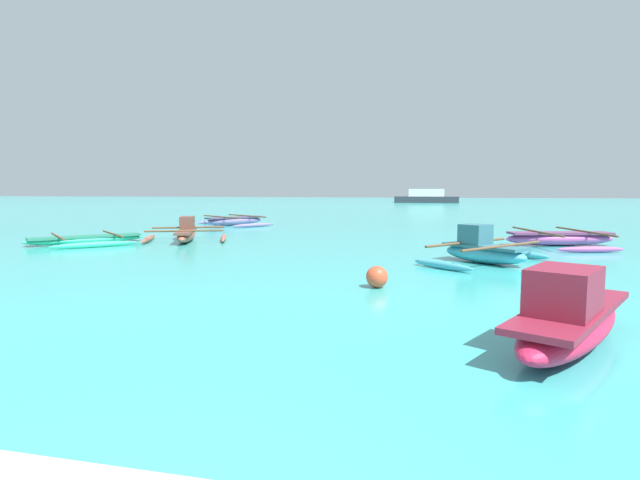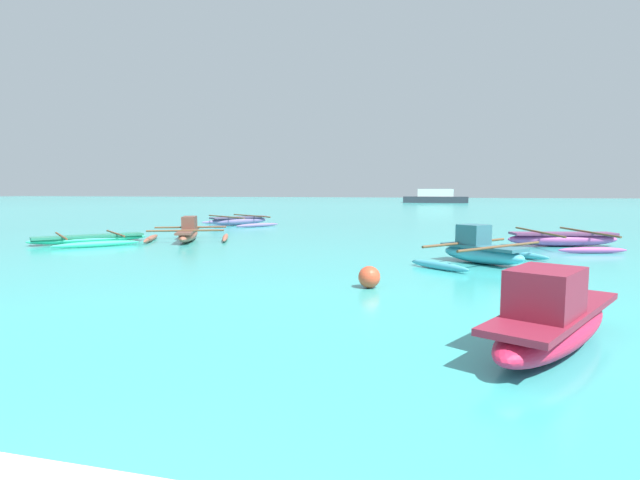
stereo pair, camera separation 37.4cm
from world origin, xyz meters
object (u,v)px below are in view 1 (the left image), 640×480
(moored_boat_4, at_px, (483,250))
(distant_ferry, at_px, (426,197))
(moored_boat_5, at_px, (570,318))
(moored_boat_3, at_px, (560,238))
(mooring_buoy_0, at_px, (377,277))
(moored_boat_0, at_px, (234,221))
(moored_boat_1, at_px, (86,239))
(moored_boat_2, at_px, (187,233))

(moored_boat_4, relative_size, distant_ferry, 0.43)
(moored_boat_5, xyz_separation_m, distant_ferry, (-2.99, 68.39, 0.46))
(moored_boat_3, relative_size, mooring_buoy_0, 10.17)
(moored_boat_0, bearing_deg, moored_boat_4, -98.82)
(moored_boat_0, distance_m, distant_ferry, 50.20)
(moored_boat_3, bearing_deg, moored_boat_0, 141.54)
(moored_boat_1, height_order, distant_ferry, distant_ferry)
(moored_boat_2, bearing_deg, mooring_buoy_0, 24.89)
(moored_boat_3, height_order, distant_ferry, distant_ferry)
(moored_boat_5, bearing_deg, distant_ferry, 29.61)
(moored_boat_1, height_order, moored_boat_3, moored_boat_3)
(moored_boat_4, relative_size, mooring_buoy_0, 8.95)
(moored_boat_1, relative_size, distant_ferry, 0.46)
(moored_boat_4, distance_m, moored_boat_5, 7.34)
(moored_boat_5, bearing_deg, mooring_buoy_0, 67.50)
(moored_boat_3, bearing_deg, moored_boat_4, -135.52)
(moored_boat_2, distance_m, mooring_buoy_0, 11.17)
(distant_ferry, bearing_deg, moored_boat_1, -100.57)
(mooring_buoy_0, relative_size, distant_ferry, 0.05)
(moored_boat_1, height_order, moored_boat_5, moored_boat_5)
(moored_boat_2, xyz_separation_m, moored_boat_4, (10.60, -3.50, 0.04))
(moored_boat_1, bearing_deg, distant_ferry, 31.33)
(mooring_buoy_0, distance_m, distant_ferry, 65.13)
(moored_boat_1, bearing_deg, moored_boat_3, -37.25)
(moored_boat_2, bearing_deg, moored_boat_4, 49.27)
(moored_boat_1, bearing_deg, mooring_buoy_0, -75.27)
(moored_boat_4, distance_m, distant_ferry, 61.11)
(moored_boat_0, bearing_deg, moored_boat_2, -134.32)
(moored_boat_3, height_order, moored_boat_5, moored_boat_5)
(moored_boat_5, relative_size, mooring_buoy_0, 7.59)
(moored_boat_5, distance_m, distant_ferry, 68.46)
(mooring_buoy_0, bearing_deg, moored_boat_4, 59.59)
(moored_boat_1, height_order, moored_boat_4, moored_boat_4)
(moored_boat_2, bearing_deg, moored_boat_3, 73.51)
(moored_boat_3, relative_size, moored_boat_4, 1.14)
(moored_boat_2, xyz_separation_m, distant_ferry, (8.00, 57.55, 0.53))
(mooring_buoy_0, bearing_deg, moored_boat_3, 59.02)
(moored_boat_0, distance_m, moored_boat_2, 8.40)
(moored_boat_4, bearing_deg, moored_boat_0, 175.52)
(moored_boat_3, relative_size, moored_boat_5, 1.34)
(moored_boat_3, bearing_deg, moored_boat_2, 171.87)
(moored_boat_4, bearing_deg, moored_boat_1, -147.44)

